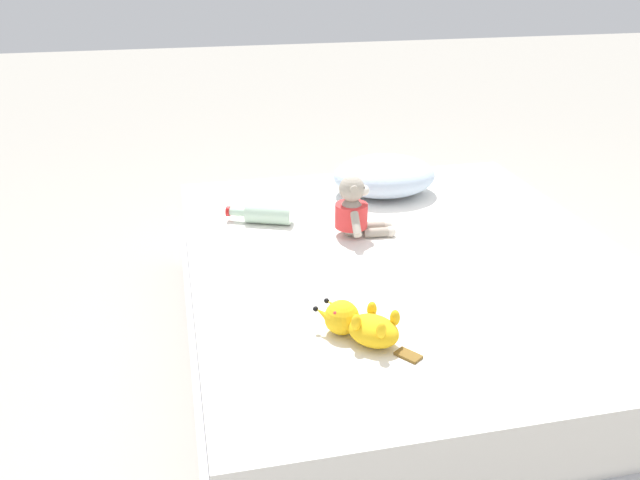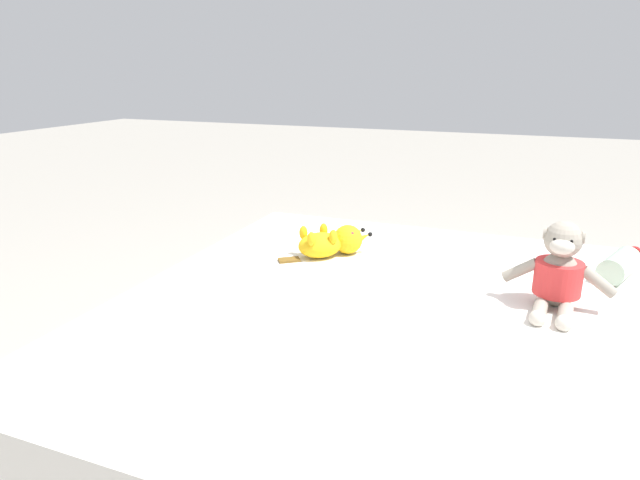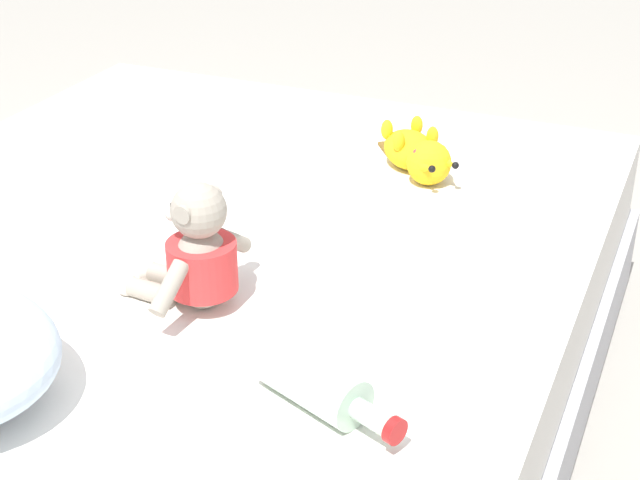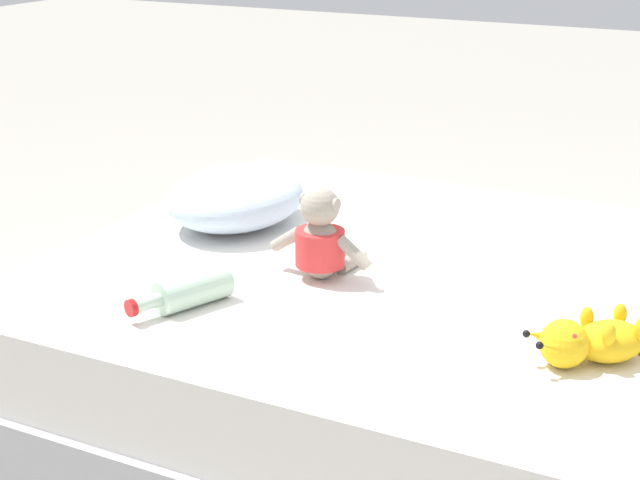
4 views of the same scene
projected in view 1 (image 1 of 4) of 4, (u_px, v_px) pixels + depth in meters
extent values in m
plane|color=#9E998E|center=(404.00, 354.00, 2.55)|extent=(16.00, 16.00, 0.00)
cube|color=#B2B2B7|center=(406.00, 331.00, 2.50)|extent=(1.59, 1.90, 0.21)
cube|color=white|center=(409.00, 281.00, 2.42)|extent=(1.54, 1.85, 0.21)
ellipsoid|color=silver|center=(384.00, 176.00, 2.90)|extent=(0.45, 0.37, 0.17)
ellipsoid|color=#9E9384|center=(351.00, 217.00, 2.50)|extent=(0.11, 0.12, 0.15)
cylinder|color=red|center=(351.00, 215.00, 2.49)|extent=(0.13, 0.13, 0.09)
sphere|color=#9E9384|center=(352.00, 189.00, 2.45)|extent=(0.10, 0.10, 0.10)
ellipsoid|color=beige|center=(363.00, 190.00, 2.46)|extent=(0.05, 0.06, 0.04)
sphere|color=black|center=(361.00, 184.00, 2.47)|extent=(0.01, 0.01, 0.01)
sphere|color=black|center=(363.00, 188.00, 2.44)|extent=(0.01, 0.01, 0.01)
cylinder|color=#9E9384|center=(350.00, 182.00, 2.49)|extent=(0.03, 0.01, 0.03)
cylinder|color=#9E9384|center=(354.00, 190.00, 2.40)|extent=(0.03, 0.01, 0.03)
cylinder|color=#9E9384|center=(347.00, 205.00, 2.58)|extent=(0.04, 0.10, 0.08)
cylinder|color=#9E9384|center=(356.00, 224.00, 2.41)|extent=(0.04, 0.10, 0.08)
cylinder|color=#9E9384|center=(374.00, 226.00, 2.56)|extent=(0.10, 0.04, 0.04)
cylinder|color=#9E9384|center=(377.00, 233.00, 2.50)|extent=(0.10, 0.04, 0.04)
sphere|color=beige|center=(387.00, 226.00, 2.57)|extent=(0.04, 0.04, 0.04)
sphere|color=beige|center=(390.00, 232.00, 2.51)|extent=(0.04, 0.04, 0.04)
ellipsoid|color=yellow|center=(373.00, 331.00, 1.84)|extent=(0.18, 0.18, 0.08)
sphere|color=yellow|center=(342.00, 317.00, 1.89)|extent=(0.10, 0.10, 0.10)
cone|color=yellow|center=(324.00, 314.00, 1.88)|extent=(0.06, 0.07, 0.05)
sphere|color=black|center=(316.00, 309.00, 1.89)|extent=(0.02, 0.02, 0.02)
cone|color=yellow|center=(335.00, 306.00, 1.92)|extent=(0.06, 0.07, 0.05)
sphere|color=black|center=(327.00, 301.00, 1.94)|extent=(0.02, 0.02, 0.02)
sphere|color=red|center=(336.00, 314.00, 1.85)|extent=(0.02, 0.02, 0.02)
sphere|color=red|center=(348.00, 305.00, 1.90)|extent=(0.02, 0.02, 0.02)
ellipsoid|color=yellow|center=(356.00, 322.00, 1.80)|extent=(0.04, 0.04, 0.05)
ellipsoid|color=yellow|center=(372.00, 309.00, 1.87)|extent=(0.04, 0.04, 0.05)
ellipsoid|color=yellow|center=(381.00, 330.00, 1.77)|extent=(0.04, 0.04, 0.05)
ellipsoid|color=yellow|center=(395.00, 318.00, 1.83)|extent=(0.04, 0.04, 0.05)
cube|color=brown|center=(408.00, 355.00, 1.80)|extent=(0.07, 0.08, 0.01)
cylinder|color=#B2D1B7|center=(269.00, 214.00, 2.62)|extent=(0.20, 0.14, 0.08)
cylinder|color=#B2D1B7|center=(238.00, 212.00, 2.63)|extent=(0.07, 0.05, 0.03)
cylinder|color=red|center=(228.00, 211.00, 2.64)|extent=(0.03, 0.04, 0.04)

